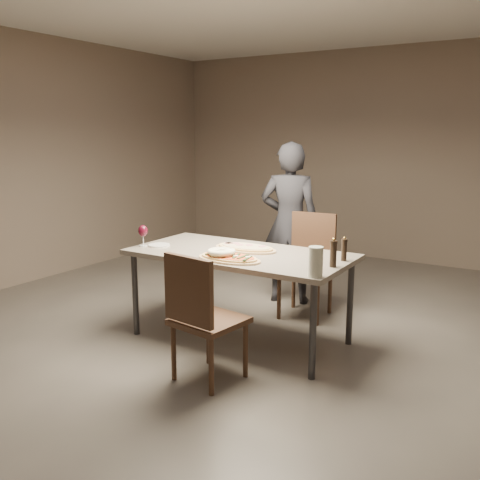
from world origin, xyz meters
The scene contains 14 objects.
room centered at (0.00, 0.00, 1.40)m, with size 7.00×7.00×7.00m.
dining_table centered at (0.00, 0.00, 0.69)m, with size 1.80×0.90×0.75m.
zucchini_pizza centered at (0.07, -0.28, 0.77)m, with size 0.53×0.29×0.05m.
ham_pizza centered at (-0.01, 0.10, 0.77)m, with size 0.56×0.31×0.04m.
bread_basket centered at (0.01, -0.29, 0.80)m, with size 0.22×0.22×0.08m.
oil_dish centered at (0.22, -0.27, 0.76)m, with size 0.13×0.13×0.02m.
pepper_mill_left centered at (0.83, -0.06, 0.85)m, with size 0.06×0.06×0.22m.
pepper_mill_right centered at (0.83, 0.16, 0.84)m, with size 0.05×0.05×0.19m.
carafe centered at (0.83, -0.38, 0.85)m, with size 0.10×0.10×0.21m.
wine_glass centered at (-0.83, -0.23, 0.88)m, with size 0.08×0.08×0.18m.
side_plate centered at (-0.72, -0.16, 0.76)m, with size 0.18×0.18×0.01m.
chair_near centered at (0.19, -0.82, 0.52)m, with size 0.49×0.49×0.92m.
chair_far centered at (0.22, 0.89, 0.54)m, with size 0.49×0.49×0.96m.
diner centered at (-0.12, 1.14, 0.81)m, with size 0.59×0.39×1.62m, color black.
Camera 1 is at (2.22, -3.63, 1.71)m, focal length 40.00 mm.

